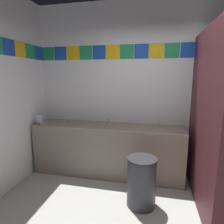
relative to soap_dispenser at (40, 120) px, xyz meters
The scene contains 8 objects.
wall_back 2.26m from the soap_dispenser, 12.54° to the left, with size 4.59×0.09×2.90m.
vanity_counter 1.26m from the soap_dispenser, ahead, with size 2.49×0.56×0.86m.
faucet_left 0.41m from the soap_dispenser, 37.90° to the left, with size 0.04×0.10×0.14m.
faucet_center 1.18m from the soap_dispenser, 12.21° to the left, with size 0.04×0.10×0.14m.
faucet_right 2.00m from the soap_dispenser, ahead, with size 0.04×0.10×0.14m.
soap_dispenser is the anchor object (origin of this frame).
stall_divider 2.73m from the soap_dispenser, 12.16° to the right, with size 0.92×1.50×2.26m.
trash_bin 1.97m from the soap_dispenser, 17.81° to the right, with size 0.38×0.38×0.65m.
Camera 1 is at (-0.25, -1.59, 1.67)m, focal length 30.67 mm.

